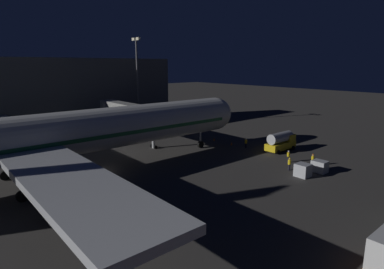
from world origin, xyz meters
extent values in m
plane|color=#383533|center=(0.00, 0.00, 0.00)|extent=(320.00, 320.00, 0.00)
cylinder|color=silver|center=(0.00, 7.01, 5.64)|extent=(5.61, 59.20, 5.61)
sphere|color=silver|center=(0.00, -22.60, 5.64)|extent=(5.49, 5.49, 5.49)
cube|color=#196033|center=(0.00, 7.01, 5.22)|extent=(5.66, 56.84, 0.50)
cube|color=black|center=(0.00, -20.91, 6.62)|extent=(3.08, 1.40, 0.90)
cube|color=#B7BABF|center=(0.00, 8.22, 4.66)|extent=(53.99, 6.58, 0.70)
cylinder|color=#B7BABF|center=(-9.59, 7.22, 2.82)|extent=(2.67, 4.93, 2.67)
cylinder|color=black|center=(-9.59, 4.75, 2.82)|extent=(2.27, 0.15, 2.27)
cylinder|color=#B7BABF|center=(9.59, 7.22, 2.82)|extent=(2.67, 4.93, 2.67)
cylinder|color=black|center=(9.59, 4.75, 2.82)|extent=(2.27, 0.15, 2.27)
cylinder|color=#B7BABF|center=(0.00, -19.10, 2.32)|extent=(0.28, 0.28, 2.24)
cylinder|color=black|center=(0.00, -19.10, 0.60)|extent=(0.45, 1.20, 1.20)
cylinder|color=#B7BABF|center=(-4.20, 9.22, 2.32)|extent=(0.28, 0.28, 2.24)
cylinder|color=black|center=(-4.20, 8.57, 0.60)|extent=(0.45, 1.20, 1.20)
cylinder|color=black|center=(-4.20, 9.87, 0.60)|extent=(0.45, 1.20, 1.20)
cylinder|color=#B7BABF|center=(4.20, 9.22, 2.32)|extent=(0.28, 0.28, 2.24)
cylinder|color=black|center=(4.20, 8.57, 0.60)|extent=(0.45, 1.20, 1.20)
cylinder|color=black|center=(4.20, 9.87, 0.60)|extent=(0.45, 1.20, 1.20)
cube|color=#9E9E99|center=(13.35, -12.83, 5.64)|extent=(18.50, 2.60, 2.50)
cube|color=#9E9E99|center=(4.10, -12.83, 5.64)|extent=(3.20, 3.40, 3.00)
cube|color=black|center=(2.70, -12.83, 5.64)|extent=(0.70, 3.20, 2.70)
cylinder|color=#B7BABF|center=(5.10, -12.83, 2.19)|extent=(0.56, 0.56, 4.39)
cylinder|color=black|center=(4.50, -12.83, 0.30)|extent=(0.25, 0.60, 0.60)
cylinder|color=black|center=(5.70, -12.83, 0.30)|extent=(0.25, 0.60, 0.60)
cylinder|color=#59595E|center=(25.50, -22.38, 9.73)|extent=(0.40, 0.40, 19.47)
cube|color=#F9EFC6|center=(24.60, -22.38, 19.72)|extent=(1.10, 0.50, 0.60)
cube|color=#F9EFC6|center=(26.40, -22.38, 19.72)|extent=(1.10, 0.50, 0.60)
cube|color=yellow|center=(-10.10, -27.92, 0.90)|extent=(2.10, 6.01, 1.10)
cylinder|color=#B7BABF|center=(-10.10, -27.72, 2.30)|extent=(1.70, 5.11, 1.70)
cube|color=yellow|center=(-10.10, -30.03, 2.00)|extent=(1.89, 1.80, 1.10)
cylinder|color=black|center=(-11.21, -30.02, 0.35)|extent=(0.24, 0.70, 0.70)
cylinder|color=black|center=(-8.99, -30.02, 0.35)|extent=(0.24, 0.70, 0.70)
cylinder|color=black|center=(-11.21, -25.81, 0.35)|extent=(0.24, 0.70, 0.70)
cylinder|color=black|center=(-8.99, -25.81, 0.35)|extent=(0.24, 0.70, 0.70)
cube|color=#B7BABF|center=(-19.75, -22.66, 0.78)|extent=(1.86, 1.50, 1.57)
cube|color=#B7BABF|center=(-19.21, -19.42, 0.83)|extent=(1.73, 1.68, 1.66)
cylinder|color=black|center=(-14.61, -23.23, 0.46)|extent=(0.28, 0.28, 0.92)
cylinder|color=yellow|center=(-14.61, -23.23, 1.21)|extent=(0.40, 0.40, 0.59)
sphere|color=tan|center=(-14.61, -23.23, 1.62)|extent=(0.24, 0.24, 0.24)
sphere|color=white|center=(-14.61, -23.23, 1.67)|extent=(0.23, 0.23, 0.23)
cylinder|color=black|center=(-5.15, -24.98, 0.41)|extent=(0.28, 0.28, 0.82)
cylinder|color=yellow|center=(-5.15, -24.98, 1.11)|extent=(0.40, 0.40, 0.59)
sphere|color=tan|center=(-5.15, -24.98, 1.52)|extent=(0.24, 0.24, 0.24)
sphere|color=white|center=(-5.15, -24.98, 1.57)|extent=(0.23, 0.23, 0.23)
cylinder|color=black|center=(-17.83, -24.34, 0.43)|extent=(0.28, 0.28, 0.86)
cylinder|color=yellow|center=(-17.83, -24.34, 1.18)|extent=(0.40, 0.40, 0.64)
sphere|color=tan|center=(-17.83, -24.34, 1.62)|extent=(0.24, 0.24, 0.24)
sphere|color=orange|center=(-17.83, -24.34, 1.67)|extent=(0.23, 0.23, 0.23)
cylinder|color=black|center=(-16.69, -20.24, 0.42)|extent=(0.28, 0.28, 0.83)
cylinder|color=yellow|center=(-16.69, -20.24, 1.16)|extent=(0.40, 0.40, 0.66)
sphere|color=tan|center=(-16.69, -20.24, 1.61)|extent=(0.24, 0.24, 0.24)
sphere|color=yellow|center=(-16.69, -20.24, 1.66)|extent=(0.23, 0.23, 0.23)
cone|color=orange|center=(-2.20, -24.60, 0.28)|extent=(0.36, 0.36, 0.55)
cone|color=orange|center=(2.20, -24.60, 0.28)|extent=(0.36, 0.36, 0.55)
camera|label=1|loc=(-39.25, 16.54, 14.04)|focal=29.67mm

